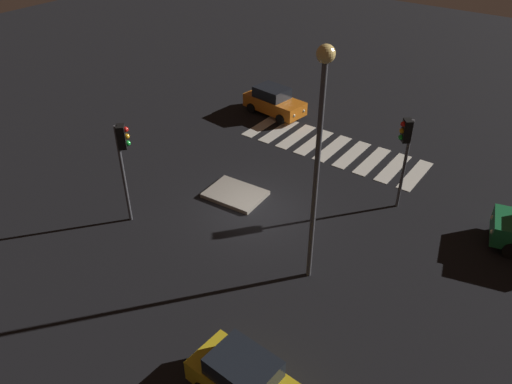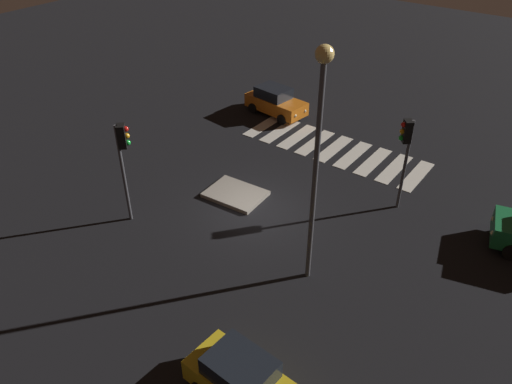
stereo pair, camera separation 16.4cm
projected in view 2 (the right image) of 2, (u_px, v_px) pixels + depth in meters
The scene contains 8 objects.
ground_plane at pixel (256, 211), 22.16m from camera, with size 80.00×80.00×0.00m, color black.
traffic_island at pixel (236, 194), 23.09m from camera, with size 2.71×2.10×0.18m.
car_yellow at pixel (245, 383), 14.05m from camera, with size 3.76×1.91×1.60m.
car_orange at pixel (275, 101), 29.97m from camera, with size 3.93×2.13×1.65m.
traffic_light_south at pixel (406, 143), 20.61m from camera, with size 0.53×0.54×4.25m.
traffic_light_north at pixel (123, 150), 19.79m from camera, with size 0.53×0.54×4.48m.
street_lamp at pixel (318, 136), 15.51m from camera, with size 0.56×0.56×8.71m.
crosswalk_near at pixel (334, 149), 26.81m from camera, with size 9.90×3.20×0.02m.
Camera 2 is at (-10.64, 14.40, 13.08)m, focal length 35.19 mm.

